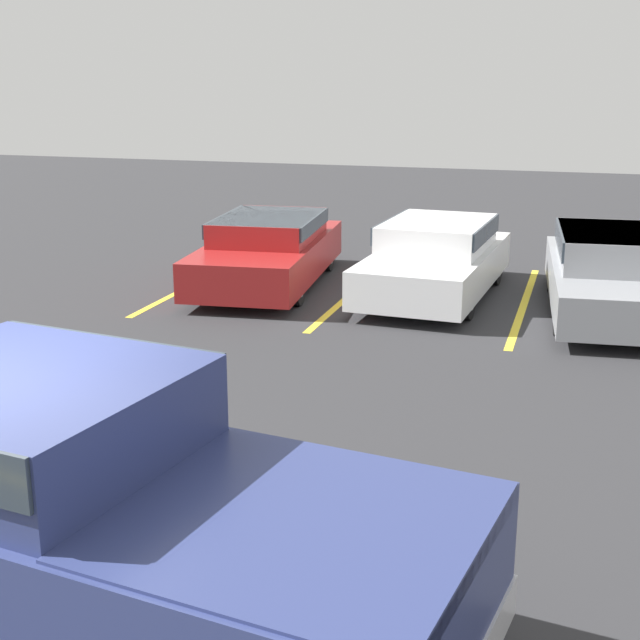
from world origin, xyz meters
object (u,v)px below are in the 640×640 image
parked_sedan_b (436,256)px  parked_sedan_c (612,270)px  pickup_truck (64,508)px  parked_sedan_a (268,248)px

parked_sedan_b → parked_sedan_c: bearing=87.1°
pickup_truck → parked_sedan_c: (3.48, 9.55, -0.21)m
parked_sedan_b → parked_sedan_c: parked_sedan_c is taller
pickup_truck → parked_sedan_b: bearing=94.2°
parked_sedan_b → parked_sedan_c: size_ratio=0.91×
parked_sedan_b → parked_sedan_a: bearing=-86.5°
parked_sedan_b → parked_sedan_c: (2.77, -0.31, 0.01)m
parked_sedan_a → parked_sedan_c: (5.72, -0.31, 0.04)m
pickup_truck → parked_sedan_a: (-2.24, 9.86, -0.25)m
parked_sedan_a → parked_sedan_c: size_ratio=0.99×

